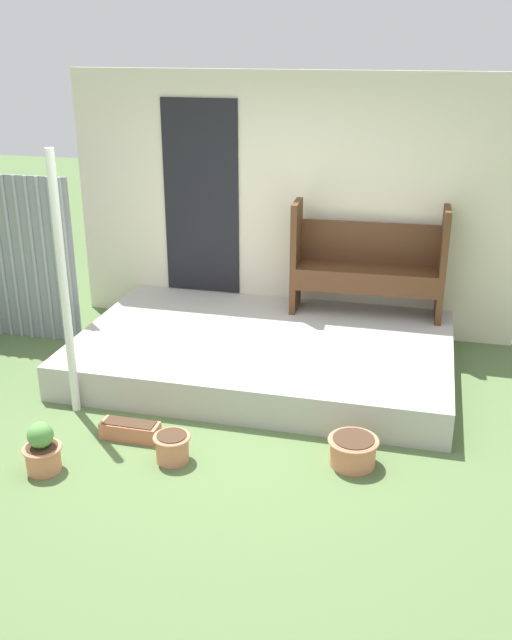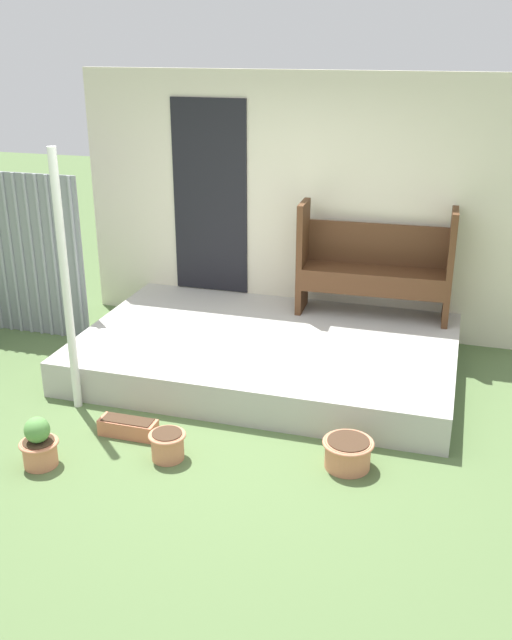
# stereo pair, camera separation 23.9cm
# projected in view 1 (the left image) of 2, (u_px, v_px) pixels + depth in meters

# --- Properties ---
(ground_plane) EXTENTS (24.00, 24.00, 0.00)m
(ground_plane) POSITION_uv_depth(u_px,v_px,m) (227.00, 425.00, 5.69)
(ground_plane) COLOR #516B3D
(porch_slab) EXTENTS (3.39, 2.19, 0.32)m
(porch_slab) POSITION_uv_depth(u_px,v_px,m) (264.00, 352.00, 6.61)
(porch_slab) COLOR #B2AFA8
(porch_slab) RESTS_ON ground_plane
(house_wall) EXTENTS (4.59, 0.08, 2.60)m
(house_wall) POSITION_uv_depth(u_px,v_px,m) (286.00, 205.00, 7.21)
(house_wall) COLOR beige
(house_wall) RESTS_ON ground_plane
(support_post) EXTENTS (0.07, 0.07, 2.14)m
(support_post) POSITION_uv_depth(u_px,v_px,m) (64.00, 288.00, 5.53)
(support_post) COLOR white
(support_post) RESTS_ON ground_plane
(bench) EXTENTS (1.48, 0.45, 1.10)m
(bench) POSITION_uv_depth(u_px,v_px,m) (368.00, 260.00, 6.93)
(bench) COLOR #4C2D19
(bench) RESTS_ON porch_slab
(flower_pot_left) EXTENTS (0.28, 0.28, 0.39)m
(flower_pot_left) POSITION_uv_depth(u_px,v_px,m) (42.00, 450.00, 5.04)
(flower_pot_left) COLOR tan
(flower_pot_left) RESTS_ON ground_plane
(flower_pot_middle) EXTENTS (0.28, 0.28, 0.21)m
(flower_pot_middle) POSITION_uv_depth(u_px,v_px,m) (172.00, 446.00, 5.18)
(flower_pot_middle) COLOR tan
(flower_pot_middle) RESTS_ON ground_plane
(flower_pot_right) EXTENTS (0.37, 0.37, 0.22)m
(flower_pot_right) POSITION_uv_depth(u_px,v_px,m) (353.00, 450.00, 5.13)
(flower_pot_right) COLOR tan
(flower_pot_right) RESTS_ON ground_plane
(planter_box_rect) EXTENTS (0.45, 0.16, 0.14)m
(planter_box_rect) POSITION_uv_depth(u_px,v_px,m) (130.00, 430.00, 5.48)
(planter_box_rect) COLOR #C67251
(planter_box_rect) RESTS_ON ground_plane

